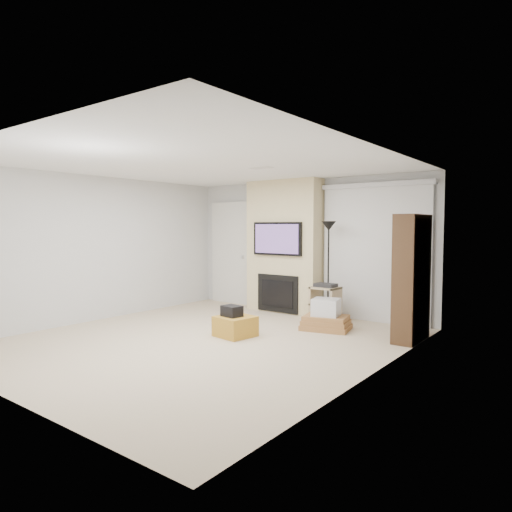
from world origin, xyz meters
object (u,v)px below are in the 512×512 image
Objects in this scene: box_stack at (326,318)px; bookshelf at (412,278)px; ottoman at (235,326)px; floor_lamp at (329,242)px; av_stand at (325,302)px.

bookshelf is (1.29, 0.12, 0.71)m from box_stack.
floor_lamp is at bearing 74.03° from ottoman.
av_stand is at bearing 71.92° from ottoman.
bookshelf reaches higher than ottoman.
ottoman is 0.59× the size of box_stack.
ottoman is 0.29× the size of floor_lamp.
ottoman is 2.29m from floor_lamp.
box_stack is at bearing 54.31° from ottoman.
floor_lamp is 1.77m from bookshelf.
box_stack is at bearing -64.06° from floor_lamp.
bookshelf is (2.16, 1.32, 0.75)m from ottoman.
av_stand is at bearing 165.62° from bookshelf.
floor_lamp reaches higher than box_stack.
bookshelf reaches higher than av_stand.
box_stack is (0.86, 1.20, 0.04)m from ottoman.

